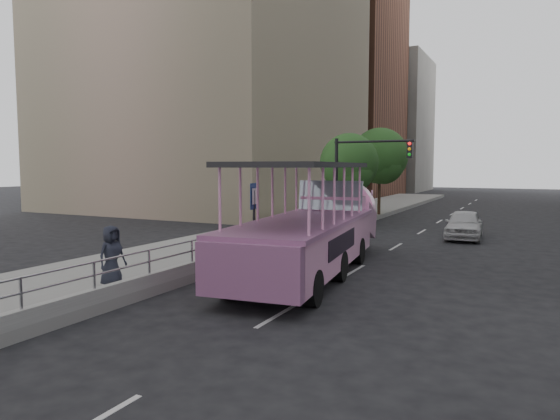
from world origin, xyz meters
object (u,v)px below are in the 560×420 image
at_px(traffic_signal, 358,171).
at_px(street_tree_near, 350,165).
at_px(duck_boat, 314,231).
at_px(parking_sign, 254,214).
at_px(pedestrian_far, 112,256).
at_px(car, 464,224).
at_px(street_tree_far, 381,158).

relative_size(traffic_signal, street_tree_near, 0.91).
distance_m(duck_boat, parking_sign, 2.77).
height_order(parking_sign, traffic_signal, traffic_signal).
height_order(traffic_signal, street_tree_near, street_tree_near).
bearing_deg(street_tree_near, traffic_signal, -65.02).
height_order(pedestrian_far, traffic_signal, traffic_signal).
height_order(car, street_tree_near, street_tree_near).
xyz_separation_m(pedestrian_far, street_tree_near, (0.77, 18.40, 2.65)).
height_order(traffic_signal, street_tree_far, street_tree_far).
xyz_separation_m(traffic_signal, street_tree_far, (-1.40, 9.43, 0.81)).
relative_size(duck_boat, street_tree_near, 2.06).
bearing_deg(car, street_tree_near, 162.55).
relative_size(parking_sign, street_tree_far, 0.48).
height_order(car, traffic_signal, traffic_signal).
bearing_deg(duck_boat, traffic_signal, 98.77).
bearing_deg(pedestrian_far, parking_sign, -1.68).
xyz_separation_m(duck_boat, pedestrian_far, (-3.78, -5.85, -0.25)).
bearing_deg(pedestrian_far, car, -16.21).
bearing_deg(traffic_signal, pedestrian_far, -99.01).
height_order(parking_sign, street_tree_far, street_tree_far).
distance_m(pedestrian_far, street_tree_far, 24.62).
xyz_separation_m(street_tree_near, street_tree_far, (0.20, 6.00, 0.49)).
xyz_separation_m(pedestrian_far, traffic_signal, (2.37, 14.97, 2.33)).
bearing_deg(traffic_signal, car, 18.58).
distance_m(car, traffic_signal, 6.12).
distance_m(car, street_tree_near, 7.63).
bearing_deg(street_tree_far, car, -49.48).
bearing_deg(traffic_signal, duck_boat, -81.23).
bearing_deg(duck_boat, pedestrian_far, -122.87).
xyz_separation_m(car, parking_sign, (-6.47, -10.45, 1.16)).
height_order(car, street_tree_far, street_tree_far).
distance_m(car, street_tree_far, 10.73).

